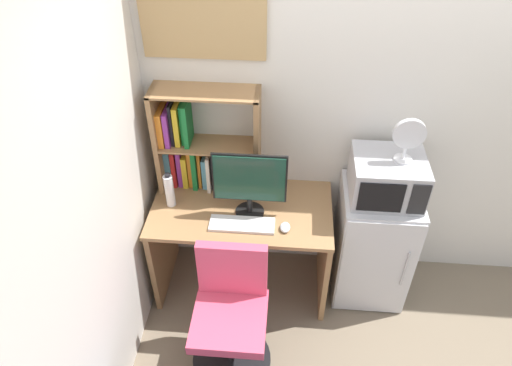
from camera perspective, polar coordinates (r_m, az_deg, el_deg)
name	(u,v)px	position (r m, az deg, el deg)	size (l,w,h in m)	color
wall_back	(456,122)	(3.29, 22.95, 6.78)	(6.40, 0.04, 2.60)	silver
wall_left	(37,316)	(2.15, -24.83, -14.31)	(0.04, 4.40, 2.60)	silver
desk	(242,234)	(3.33, -1.68, -6.11)	(1.21, 0.66, 0.78)	#997047
hutch_bookshelf	(195,144)	(3.17, -7.33, 4.63)	(0.68, 0.24, 0.75)	#997047
monitor	(249,182)	(2.96, -0.79, 0.14)	(0.47, 0.19, 0.47)	black
keyboard	(242,224)	(3.03, -1.70, -5.02)	(0.42, 0.14, 0.02)	silver
computer_mouse	(285,227)	(3.01, 3.53, -5.35)	(0.06, 0.09, 0.04)	silver
water_bottle	(169,190)	(3.16, -10.38, -0.88)	(0.06, 0.06, 0.26)	silver
mini_fridge	(372,243)	(3.47, 13.84, -7.08)	(0.50, 0.52, 0.91)	silver
microwave	(387,178)	(3.08, 15.51, 0.64)	(0.45, 0.40, 0.28)	#ADADB2
desk_fan	(408,137)	(2.91, 17.89, 5.27)	(0.19, 0.11, 0.29)	silver
desk_chair	(231,319)	(3.07, -3.02, -16.01)	(0.51, 0.51, 0.89)	black
wall_corkboard	(202,15)	(2.85, -6.48, 19.48)	(0.73, 0.02, 0.52)	tan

